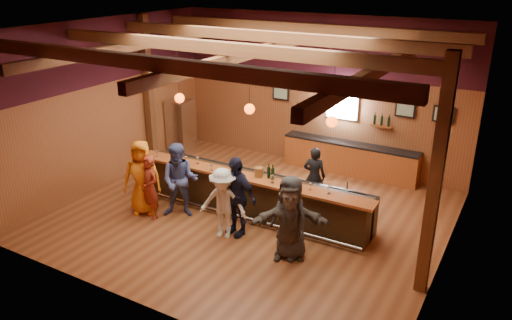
% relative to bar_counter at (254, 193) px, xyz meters
% --- Properties ---
extents(room, '(9.04, 9.00, 4.52)m').
position_rel_bar_counter_xyz_m(room, '(-0.02, -0.09, 2.69)').
color(room, brown).
rests_on(room, ground).
extents(bar_counter, '(6.30, 1.07, 1.11)m').
position_rel_bar_counter_xyz_m(bar_counter, '(0.00, 0.00, 0.00)').
color(bar_counter, black).
rests_on(bar_counter, ground).
extents(back_bar_cabinet, '(4.00, 0.52, 0.95)m').
position_rel_bar_counter_xyz_m(back_bar_cabinet, '(1.18, 3.57, -0.05)').
color(back_bar_cabinet, brown).
rests_on(back_bar_cabinet, ground).
extents(window, '(0.95, 0.09, 0.95)m').
position_rel_bar_counter_xyz_m(window, '(0.78, 3.80, 1.53)').
color(window, silver).
rests_on(window, room).
extents(framed_pictures, '(5.35, 0.05, 0.45)m').
position_rel_bar_counter_xyz_m(framed_pictures, '(1.65, 3.79, 1.58)').
color(framed_pictures, black).
rests_on(framed_pictures, room).
extents(wine_shelves, '(3.00, 0.18, 0.30)m').
position_rel_bar_counter_xyz_m(wine_shelves, '(0.78, 3.73, 1.10)').
color(wine_shelves, brown).
rests_on(wine_shelves, room).
extents(pendant_lights, '(4.24, 0.24, 1.37)m').
position_rel_bar_counter_xyz_m(pendant_lights, '(-0.02, -0.15, 2.19)').
color(pendant_lights, black).
rests_on(pendant_lights, room).
extents(stainless_fridge, '(0.70, 0.70, 1.80)m').
position_rel_bar_counter_xyz_m(stainless_fridge, '(-4.12, 2.45, 0.38)').
color(stainless_fridge, silver).
rests_on(stainless_fridge, ground).
extents(customer_orange, '(1.09, 0.97, 1.87)m').
position_rel_bar_counter_xyz_m(customer_orange, '(-2.38, -1.31, 0.41)').
color(customer_orange, orange).
rests_on(customer_orange, ground).
extents(customer_redvest, '(0.66, 0.52, 1.58)m').
position_rel_bar_counter_xyz_m(customer_redvest, '(-2.05, -1.43, 0.27)').
color(customer_redvest, maroon).
rests_on(customer_redvest, ground).
extents(customer_denim, '(1.12, 1.03, 1.86)m').
position_rel_bar_counter_xyz_m(customer_denim, '(-1.47, -1.00, 0.41)').
color(customer_denim, '#445189').
rests_on(customer_denim, ground).
extents(customer_white, '(1.19, 0.88, 1.65)m').
position_rel_bar_counter_xyz_m(customer_white, '(-0.01, -1.35, 0.31)').
color(customer_white, silver).
rests_on(customer_white, ground).
extents(customer_navy, '(1.16, 0.65, 1.87)m').
position_rel_bar_counter_xyz_m(customer_navy, '(0.17, -1.08, 0.41)').
color(customer_navy, black).
rests_on(customer_navy, ground).
extents(customer_brown, '(1.63, 1.22, 1.71)m').
position_rel_bar_counter_xyz_m(customer_brown, '(1.68, -1.44, 0.33)').
color(customer_brown, '#4F463F').
rests_on(customer_brown, ground).
extents(customer_dark, '(0.99, 0.75, 1.81)m').
position_rel_bar_counter_xyz_m(customer_dark, '(1.64, -1.33, 0.38)').
color(customer_dark, '#2B2A2D').
rests_on(customer_dark, ground).
extents(bartender, '(0.63, 0.48, 1.55)m').
position_rel_bar_counter_xyz_m(bartender, '(1.10, 1.17, 0.25)').
color(bartender, black).
rests_on(bartender, ground).
extents(ice_bucket, '(0.20, 0.20, 0.22)m').
position_rel_bar_counter_xyz_m(ice_bucket, '(0.27, -0.21, 0.70)').
color(ice_bucket, brown).
rests_on(ice_bucket, bar_counter).
extents(bottle_a, '(0.08, 0.08, 0.36)m').
position_rel_bar_counter_xyz_m(bottle_a, '(0.51, -0.17, 0.73)').
color(bottle_a, black).
rests_on(bottle_a, bar_counter).
extents(bottle_b, '(0.08, 0.08, 0.36)m').
position_rel_bar_counter_xyz_m(bottle_b, '(0.62, -0.19, 0.73)').
color(bottle_b, black).
rests_on(bottle_b, bar_counter).
extents(glass_a, '(0.08, 0.08, 0.18)m').
position_rel_bar_counter_xyz_m(glass_a, '(-2.70, -0.37, 0.71)').
color(glass_a, silver).
rests_on(glass_a, bar_counter).
extents(glass_b, '(0.07, 0.07, 0.16)m').
position_rel_bar_counter_xyz_m(glass_b, '(-1.79, -0.31, 0.70)').
color(glass_b, silver).
rests_on(glass_b, bar_counter).
extents(glass_c, '(0.09, 0.09, 0.20)m').
position_rel_bar_counter_xyz_m(glass_c, '(-1.47, -0.26, 0.73)').
color(glass_c, silver).
rests_on(glass_c, bar_counter).
extents(glass_d, '(0.08, 0.08, 0.18)m').
position_rel_bar_counter_xyz_m(glass_d, '(-0.92, -0.45, 0.71)').
color(glass_d, silver).
rests_on(glass_d, bar_counter).
extents(glass_e, '(0.08, 0.08, 0.18)m').
position_rel_bar_counter_xyz_m(glass_e, '(-0.46, -0.25, 0.72)').
color(glass_e, silver).
rests_on(glass_e, bar_counter).
extents(glass_f, '(0.09, 0.09, 0.19)m').
position_rel_bar_counter_xyz_m(glass_f, '(0.71, -0.36, 0.73)').
color(glass_f, silver).
rests_on(glass_f, bar_counter).
extents(glass_g, '(0.08, 0.08, 0.18)m').
position_rel_bar_counter_xyz_m(glass_g, '(1.62, -0.31, 0.72)').
color(glass_g, silver).
rests_on(glass_g, bar_counter).
extents(glass_h, '(0.09, 0.09, 0.20)m').
position_rel_bar_counter_xyz_m(glass_h, '(2.06, -0.28, 0.73)').
color(glass_h, silver).
rests_on(glass_h, bar_counter).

